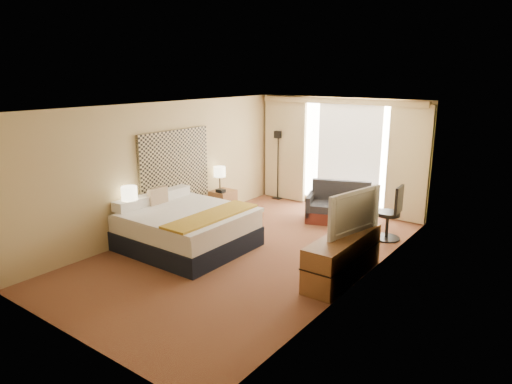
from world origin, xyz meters
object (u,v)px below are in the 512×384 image
Objects in this scene: floor_lamp at (278,151)px; lamp_left at (129,194)px; nightstand_right at (223,202)px; bed at (186,228)px; media_dresser at (343,257)px; nightstand_left at (136,232)px; lamp_right at (220,172)px; desk_chair at (391,216)px; television at (348,210)px; loveseat at (340,209)px.

floor_lamp is 2.89× the size of lamp_left.
bed reaches higher than nightstand_right.
nightstand_left is at bearing -164.16° from media_dresser.
lamp_right is (-0.04, 2.45, 0.71)m from nightstand_left.
nightstand_left is 0.32× the size of floor_lamp.
lamp_right is (-3.74, 1.40, 0.63)m from media_dresser.
nightstand_left is 2.50m from nightstand_right.
media_dresser is at bearing -20.50° from lamp_right.
nightstand_left is 4.85m from desk_chair.
nightstand_left is at bearing 122.01° from television.
loveseat is at bearing 62.73° from bed.
nightstand_right is at bearing -176.11° from loveseat.
loveseat is 1.28× the size of television.
lamp_left is 0.50× the size of television.
television is (3.65, 1.27, 0.77)m from nightstand_left.
nightstand_right is 3.74m from desk_chair.
loveseat is (2.39, 1.09, 0.01)m from nightstand_right.
floor_lamp reaches higher than lamp_left.
nightstand_left is 0.31× the size of media_dresser.
loveseat is at bearing 117.27° from media_dresser.
bed is (0.81, -1.98, 0.10)m from nightstand_right.
lamp_left is 1.08× the size of lamp_right.
bed reaches higher than loveseat.
bed reaches higher than media_dresser.
television is (-0.05, 0.22, 0.70)m from media_dresser.
media_dresser is (3.70, 1.05, 0.07)m from nightstand_left.
bed is 3.01m from television.
lamp_left is 2.50m from lamp_right.
bed is at bearing 34.21° from lamp_left.
desk_chair is 1.93× the size of lamp_right.
floor_lamp reaches higher than nightstand_left.
bed reaches higher than nightstand_left.
nightstand_right is at bearing 90.00° from nightstand_left.
media_dresser is 0.85× the size of bed.
floor_lamp is at bearing 86.18° from lamp_left.
loveseat is (1.58, 3.07, -0.09)m from bed.
desk_chair is (-0.02, 2.10, 0.13)m from media_dresser.
floor_lamp is (0.26, 1.85, 0.96)m from nightstand_right.
loveseat reaches higher than nightstand_left.
loveseat reaches higher than media_dresser.
desk_chair is at bearing 40.86° from lamp_left.
loveseat is (-1.31, 2.54, -0.07)m from media_dresser.
lamp_left is at bearing -93.82° from floor_lamp.
media_dresser is 4.04m from lamp_right.
desk_chair is at bearing -19.30° from floor_lamp.
loveseat is 2.75m from television.
floor_lamp is at bearing 60.55° from television.
desk_chair is (2.87, 2.64, 0.10)m from bed.
floor_lamp reaches higher than lamp_right.
lamp_left is (-0.03, -0.06, 0.74)m from nightstand_left.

